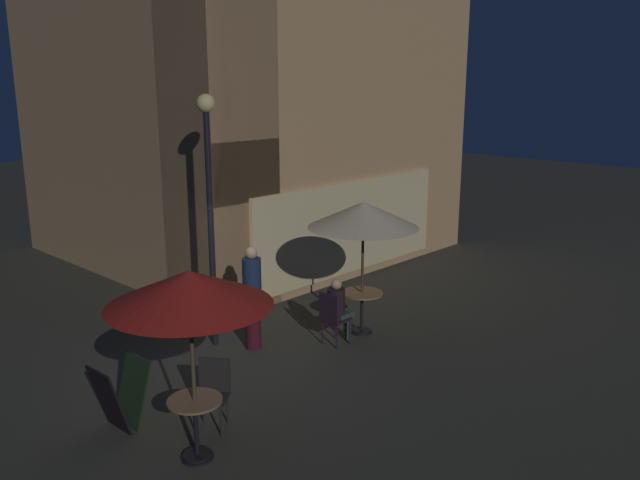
% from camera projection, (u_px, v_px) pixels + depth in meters
% --- Properties ---
extents(ground_plane, '(60.00, 60.00, 0.00)m').
position_uv_depth(ground_plane, '(215.00, 361.00, 10.75)').
color(ground_plane, '#37362D').
extents(cafe_building, '(8.49, 8.42, 9.54)m').
position_uv_depth(cafe_building, '(233.00, 69.00, 14.77)').
color(cafe_building, tan).
rests_on(cafe_building, ground).
extents(street_lamp_near_corner, '(0.31, 0.31, 4.31)m').
position_uv_depth(street_lamp_near_corner, '(209.00, 180.00, 10.76)').
color(street_lamp_near_corner, black).
rests_on(street_lamp_near_corner, ground).
extents(menu_sandwich_board, '(0.67, 0.57, 0.92)m').
position_uv_depth(menu_sandwich_board, '(121.00, 395.00, 8.59)').
color(menu_sandwich_board, black).
rests_on(menu_sandwich_board, ground).
extents(cafe_table_0, '(0.67, 0.67, 0.79)m').
position_uv_depth(cafe_table_0, '(196.00, 418.00, 7.88)').
color(cafe_table_0, black).
rests_on(cafe_table_0, ground).
extents(cafe_table_1, '(0.76, 0.76, 0.78)m').
position_uv_depth(cafe_table_1, '(362.00, 303.00, 11.84)').
color(cafe_table_1, black).
rests_on(cafe_table_1, ground).
extents(patio_umbrella_0, '(1.96, 1.96, 2.41)m').
position_uv_depth(patio_umbrella_0, '(189.00, 289.00, 7.49)').
color(patio_umbrella_0, black).
rests_on(patio_umbrella_0, ground).
extents(patio_umbrella_1, '(1.98, 1.98, 2.45)m').
position_uv_depth(patio_umbrella_1, '(363.00, 215.00, 11.45)').
color(patio_umbrella_1, black).
rests_on(patio_umbrella_1, ground).
extents(cafe_chair_0, '(0.59, 0.59, 0.94)m').
position_uv_depth(cafe_chair_0, '(213.00, 388.00, 8.64)').
color(cafe_chair_0, black).
rests_on(cafe_chair_0, ground).
extents(cafe_chair_1, '(0.43, 0.43, 0.96)m').
position_uv_depth(cafe_chair_1, '(332.00, 315.00, 11.27)').
color(cafe_chair_1, black).
rests_on(cafe_chair_1, ground).
extents(patron_seated_0, '(0.52, 0.31, 1.19)m').
position_uv_depth(patron_seated_0, '(339.00, 307.00, 11.36)').
color(patron_seated_0, '#2C4332').
rests_on(patron_seated_0, ground).
extents(patron_standing_1, '(0.32, 0.32, 1.81)m').
position_uv_depth(patron_standing_1, '(252.00, 297.00, 11.09)').
color(patron_standing_1, '#46101C').
rests_on(patron_standing_1, ground).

